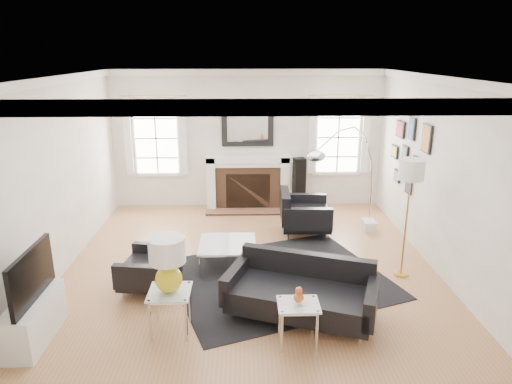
{
  "coord_description": "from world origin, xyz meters",
  "views": [
    {
      "loc": [
        -0.09,
        -6.23,
        3.12
      ],
      "look_at": [
        0.1,
        0.3,
        1.11
      ],
      "focal_mm": 32.0,
      "sensor_mm": 36.0,
      "label": 1
    }
  ],
  "objects_px": {
    "coffee_table": "(228,245)",
    "sofa": "(302,292)",
    "fireplace": "(248,183)",
    "gourd_lamp": "(168,261)",
    "armchair_left": "(154,269)",
    "armchair_right": "(302,214)",
    "arc_floor_lamp": "(346,179)"
  },
  "relations": [
    {
      "from": "coffee_table",
      "to": "sofa",
      "type": "bearing_deg",
      "value": -55.48
    },
    {
      "from": "fireplace",
      "to": "gourd_lamp",
      "type": "xyz_separation_m",
      "value": [
        -0.94,
        -4.39,
        0.36
      ]
    },
    {
      "from": "coffee_table",
      "to": "gourd_lamp",
      "type": "xyz_separation_m",
      "value": [
        -0.6,
        -1.68,
        0.56
      ]
    },
    {
      "from": "armchair_left",
      "to": "fireplace",
      "type": "bearing_deg",
      "value": 68.74
    },
    {
      "from": "armchair_left",
      "to": "armchair_right",
      "type": "xyz_separation_m",
      "value": [
        2.26,
        1.97,
        0.05
      ]
    },
    {
      "from": "armchair_left",
      "to": "coffee_table",
      "type": "relative_size",
      "value": 1.07
    },
    {
      "from": "fireplace",
      "to": "armchair_left",
      "type": "bearing_deg",
      "value": -111.26
    },
    {
      "from": "armchair_right",
      "to": "arc_floor_lamp",
      "type": "bearing_deg",
      "value": -29.73
    },
    {
      "from": "fireplace",
      "to": "arc_floor_lamp",
      "type": "height_order",
      "value": "arc_floor_lamp"
    },
    {
      "from": "armchair_left",
      "to": "coffee_table",
      "type": "distance_m",
      "value": 1.19
    },
    {
      "from": "sofa",
      "to": "arc_floor_lamp",
      "type": "xyz_separation_m",
      "value": [
        1.0,
        2.29,
        0.78
      ]
    },
    {
      "from": "gourd_lamp",
      "to": "armchair_left",
      "type": "bearing_deg",
      "value": 110.72
    },
    {
      "from": "fireplace",
      "to": "sofa",
      "type": "relative_size",
      "value": 0.86
    },
    {
      "from": "arc_floor_lamp",
      "to": "armchair_right",
      "type": "bearing_deg",
      "value": 150.27
    },
    {
      "from": "armchair_right",
      "to": "coffee_table",
      "type": "distance_m",
      "value": 1.82
    },
    {
      "from": "sofa",
      "to": "arc_floor_lamp",
      "type": "bearing_deg",
      "value": 66.47
    },
    {
      "from": "sofa",
      "to": "gourd_lamp",
      "type": "bearing_deg",
      "value": -168.73
    },
    {
      "from": "fireplace",
      "to": "gourd_lamp",
      "type": "relative_size",
      "value": 2.6
    },
    {
      "from": "armchair_left",
      "to": "arc_floor_lamp",
      "type": "distance_m",
      "value": 3.42
    },
    {
      "from": "arc_floor_lamp",
      "to": "gourd_lamp",
      "type": "bearing_deg",
      "value": -134.39
    },
    {
      "from": "fireplace",
      "to": "armchair_right",
      "type": "distance_m",
      "value": 1.71
    },
    {
      "from": "sofa",
      "to": "coffee_table",
      "type": "xyz_separation_m",
      "value": [
        -0.95,
        1.38,
        0.02
      ]
    },
    {
      "from": "fireplace",
      "to": "coffee_table",
      "type": "height_order",
      "value": "fireplace"
    },
    {
      "from": "armchair_left",
      "to": "arc_floor_lamp",
      "type": "xyz_separation_m",
      "value": [
        2.92,
        1.6,
        0.8
      ]
    },
    {
      "from": "fireplace",
      "to": "sofa",
      "type": "height_order",
      "value": "fireplace"
    },
    {
      "from": "fireplace",
      "to": "armchair_right",
      "type": "height_order",
      "value": "fireplace"
    },
    {
      "from": "gourd_lamp",
      "to": "arc_floor_lamp",
      "type": "relative_size",
      "value": 0.32
    },
    {
      "from": "sofa",
      "to": "armchair_right",
      "type": "xyz_separation_m",
      "value": [
        0.34,
        2.67,
        0.04
      ]
    },
    {
      "from": "sofa",
      "to": "arc_floor_lamp",
      "type": "relative_size",
      "value": 0.96
    },
    {
      "from": "fireplace",
      "to": "arc_floor_lamp",
      "type": "bearing_deg",
      "value": -48.16
    },
    {
      "from": "arc_floor_lamp",
      "to": "sofa",
      "type": "bearing_deg",
      "value": -113.53
    },
    {
      "from": "armchair_right",
      "to": "gourd_lamp",
      "type": "distance_m",
      "value": 3.56
    }
  ]
}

